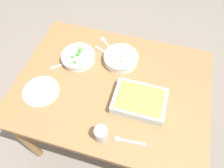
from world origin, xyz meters
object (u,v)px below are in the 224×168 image
at_px(spoon_by_stew, 108,54).
at_px(fork_on_table, 107,44).
at_px(spoon_spare, 125,141).
at_px(stew_bowl, 121,58).
at_px(baking_dish, 139,101).
at_px(broccoli_bowl, 78,57).
at_px(side_plate, 41,91).
at_px(drink_cup, 101,134).
at_px(spoon_by_broccoli, 67,63).

height_order(spoon_by_stew, fork_on_table, spoon_by_stew).
distance_m(spoon_spare, fork_on_table, 0.71).
height_order(stew_bowl, spoon_by_stew, stew_bowl).
xyz_separation_m(stew_bowl, baking_dish, (0.18, -0.28, 0.00)).
height_order(broccoli_bowl, side_plate, broccoli_bowl).
bearing_deg(stew_bowl, drink_cup, -86.31).
distance_m(stew_bowl, spoon_spare, 0.55).
distance_m(baking_dish, spoon_by_stew, 0.43).
bearing_deg(drink_cup, broccoli_bowl, 123.63).
bearing_deg(side_plate, stew_bowl, 42.34).
xyz_separation_m(broccoli_bowl, spoon_spare, (0.44, -0.46, -0.03)).
bearing_deg(baking_dish, spoon_by_stew, 131.54).
bearing_deg(broccoli_bowl, spoon_by_broccoli, -140.67).
height_order(stew_bowl, spoon_by_broccoli, stew_bowl).
relative_size(spoon_by_stew, spoon_by_broccoli, 1.15).
distance_m(drink_cup, side_plate, 0.47).
xyz_separation_m(stew_bowl, spoon_spare, (0.16, -0.52, -0.03)).
bearing_deg(drink_cup, stew_bowl, 93.69).
bearing_deg(spoon_spare, baking_dish, 84.43).
height_order(side_plate, spoon_by_stew, side_plate).
bearing_deg(spoon_by_broccoli, spoon_by_stew, 32.84).
bearing_deg(fork_on_table, spoon_spare, -65.21).
relative_size(spoon_by_stew, spoon_spare, 0.97).
xyz_separation_m(baking_dish, side_plate, (-0.59, -0.09, -0.03)).
bearing_deg(spoon_by_broccoli, side_plate, -104.25).
height_order(stew_bowl, side_plate, stew_bowl).
xyz_separation_m(spoon_by_stew, fork_on_table, (-0.04, 0.08, -0.00)).
relative_size(baking_dish, drink_cup, 3.54).
bearing_deg(fork_on_table, stew_bowl, -41.93).
relative_size(stew_bowl, drink_cup, 2.70).
xyz_separation_m(side_plate, spoon_by_stew, (0.31, 0.41, -0.00)).
bearing_deg(spoon_by_stew, side_plate, -126.91).
bearing_deg(stew_bowl, side_plate, -137.66).
height_order(drink_cup, spoon_by_broccoli, drink_cup).
distance_m(stew_bowl, side_plate, 0.55).
height_order(stew_bowl, baking_dish, same).
relative_size(stew_bowl, spoon_by_broccoli, 1.55).
xyz_separation_m(broccoli_bowl, side_plate, (-0.13, -0.30, -0.02)).
bearing_deg(spoon_spare, side_plate, 164.86).
distance_m(drink_cup, fork_on_table, 0.68).
xyz_separation_m(broccoli_bowl, fork_on_table, (0.14, 0.19, -0.03)).
relative_size(side_plate, spoon_by_stew, 1.29).
xyz_separation_m(broccoli_bowl, spoon_by_broccoli, (-0.06, -0.05, -0.03)).
bearing_deg(broccoli_bowl, side_plate, -112.85).
relative_size(drink_cup, spoon_spare, 0.48).
xyz_separation_m(spoon_by_broccoli, fork_on_table, (0.20, 0.24, -0.00)).
distance_m(baking_dish, drink_cup, 0.29).
distance_m(baking_dish, spoon_by_broccoli, 0.55).
xyz_separation_m(spoon_by_stew, spoon_spare, (0.26, -0.56, 0.00)).
bearing_deg(spoon_spare, stew_bowl, 107.17).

